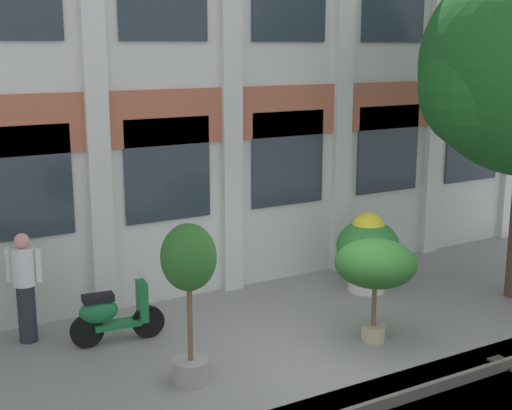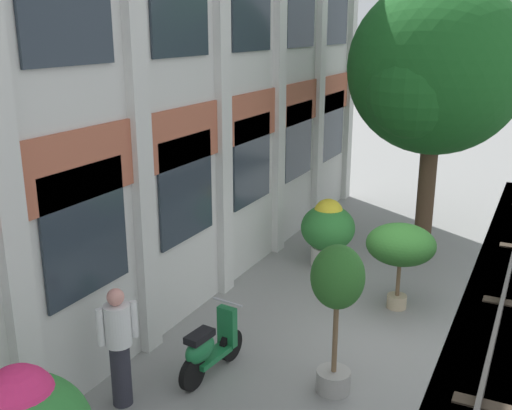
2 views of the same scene
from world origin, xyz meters
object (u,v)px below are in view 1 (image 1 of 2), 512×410
Objects in this scene: potted_plant_stone_basin at (368,248)px; resident_by_doorway at (25,284)px; potted_plant_terracotta_small at (189,273)px; scooter_near_curb at (113,314)px; potted_plant_tall_urn at (376,265)px.

potted_plant_stone_basin is 5.74m from resident_by_doorway.
scooter_near_curb is (-0.45, 1.68, -1.02)m from potted_plant_terracotta_small.
potted_plant_terracotta_small is at bearing 66.13° from resident_by_doorway.
potted_plant_terracotta_small reaches higher than resident_by_doorway.
potted_plant_tall_urn is at bearing -3.20° from potted_plant_terracotta_small.
potted_plant_terracotta_small is at bearing -68.86° from scooter_near_curb.
potted_plant_tall_urn is 0.93× the size of resident_by_doorway.
resident_by_doorway is at bearing 122.39° from potted_plant_terracotta_small.
potted_plant_stone_basin is at bearing 116.21° from resident_by_doorway.
potted_plant_tall_urn is 5.06m from resident_by_doorway.
potted_plant_tall_urn is (2.87, -0.16, -0.31)m from potted_plant_terracotta_small.
resident_by_doorway is (-4.37, 2.53, -0.27)m from potted_plant_tall_urn.
potted_plant_stone_basin is at bearing 21.14° from potted_plant_terracotta_small.
potted_plant_terracotta_small is 1.52× the size of scooter_near_curb.
potted_plant_stone_basin is at bearing 53.49° from potted_plant_tall_urn.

